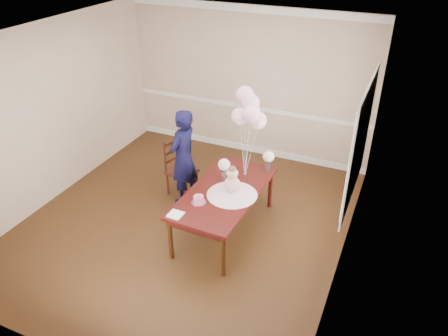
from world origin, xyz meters
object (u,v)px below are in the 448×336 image
dining_chair_seat (182,171)px  woman (183,157)px  dining_table_top (224,192)px  birthday_cake (199,199)px

dining_chair_seat → woman: 0.39m
dining_table_top → dining_chair_seat: size_ratio=4.41×
woman → dining_chair_seat: bearing=-130.5°
dining_table_top → woman: bearing=154.1°
dining_table_top → woman: 1.01m
woman → dining_table_top: bearing=70.2°
dining_table_top → dining_chair_seat: bearing=151.0°
birthday_cake → woman: woman is taller
birthday_cake → dining_table_top: bearing=64.3°
dining_table_top → dining_chair_seat: 1.20m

